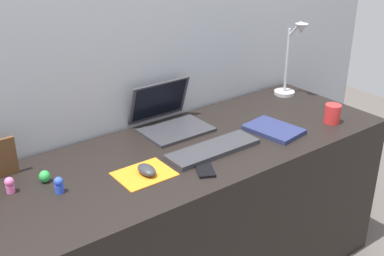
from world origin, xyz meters
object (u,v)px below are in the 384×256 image
Objects in this scene: cell_phone at (204,169)px; desk_lamp at (292,62)px; keyboard at (213,149)px; toy_figurine_blue at (58,184)px; picture_frame at (0,158)px; notebook_pad at (274,129)px; toy_figurine_green at (45,176)px; laptop at (169,117)px; mouse at (147,170)px; coffee_mug at (332,114)px; toy_figurine_pink at (10,185)px.

desk_lamp is (0.86, 0.36, 0.19)m from cell_phone.
toy_figurine_blue reaches higher than keyboard.
desk_lamp is 2.71× the size of picture_frame.
toy_figurine_green is at bearing 160.47° from notebook_pad.
laptop is 0.31m from keyboard.
desk_lamp reaches higher than mouse.
notebook_pad is (0.35, -0.32, -0.04)m from laptop.
keyboard is 4.27× the size of mouse.
picture_frame reaches higher than toy_figurine_green.
coffee_mug is at bearing -12.55° from toy_figurine_green.
toy_figurine_green is (-0.33, 0.18, 0.00)m from mouse.
coffee_mug is 1.43m from toy_figurine_pink.
laptop reaches higher than picture_frame.
laptop is 5.02× the size of toy_figurine_pink.
toy_figurine_blue is 0.17m from toy_figurine_pink.
mouse is 0.96m from coffee_mug.
coffee_mug is 1.28m from toy_figurine_blue.
toy_figurine_green is (0.11, -0.14, -0.05)m from picture_frame.
toy_figurine_pink reaches higher than keyboard.
desk_lamp reaches higher than toy_figurine_blue.
keyboard reaches higher than cell_phone.
picture_frame reaches higher than coffee_mug.
cell_phone is at bearing -33.33° from picture_frame.
mouse is at bearing 170.38° from notebook_pad.
toy_figurine_pink reaches higher than toy_figurine_green.
laptop is 0.74× the size of desk_lamp.
toy_figurine_green is 0.77× the size of toy_figurine_pink.
desk_lamp is at bearing 13.76° from mouse.
mouse is at bearing 179.83° from keyboard.
keyboard is 4.60× the size of coffee_mug.
laptop is 4.90× the size of toy_figurine_blue.
cell_phone is 0.95m from desk_lamp.
picture_frame is (-1.49, 0.06, -0.12)m from desk_lamp.
coffee_mug reaches higher than cell_phone.
toy_figurine_pink is at bearing -170.71° from laptop.
toy_figurine_pink is at bearing -177.21° from desk_lamp.
coffee_mug is (0.63, -0.10, 0.03)m from keyboard.
mouse is at bearing -22.25° from toy_figurine_pink.
picture_frame is 2.51× the size of toy_figurine_pink.
keyboard is 2.73× the size of picture_frame.
notebook_pad is at bearing -16.62° from picture_frame.
toy_figurine_green reaches higher than keyboard.
desk_lamp is 1.39m from toy_figurine_blue.
desk_lamp is 1.51m from toy_figurine_pink.
desk_lamp is 1.50m from picture_frame.
toy_figurine_blue is (-1.27, 0.19, -0.01)m from coffee_mug.
picture_frame is at bearing 154.88° from notebook_pad.
picture_frame reaches higher than notebook_pad.
laptop reaches higher than notebook_pad.
toy_figurine_blue is at bearing 171.47° from coffee_mug.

